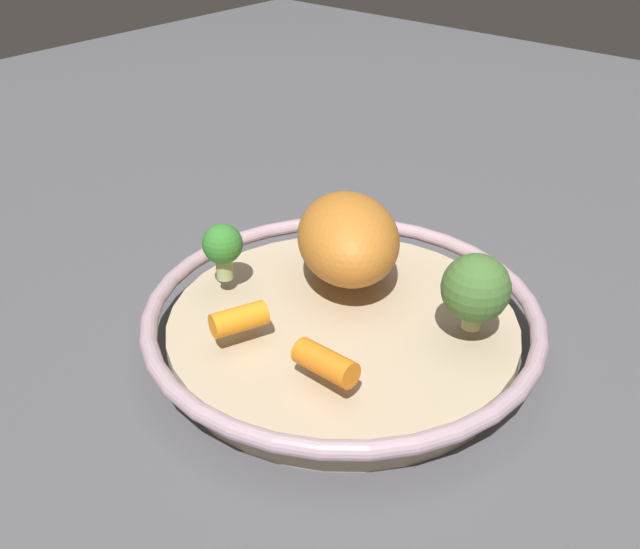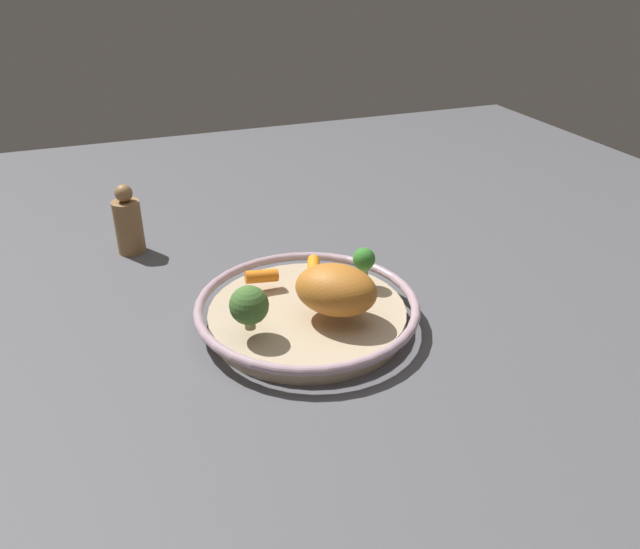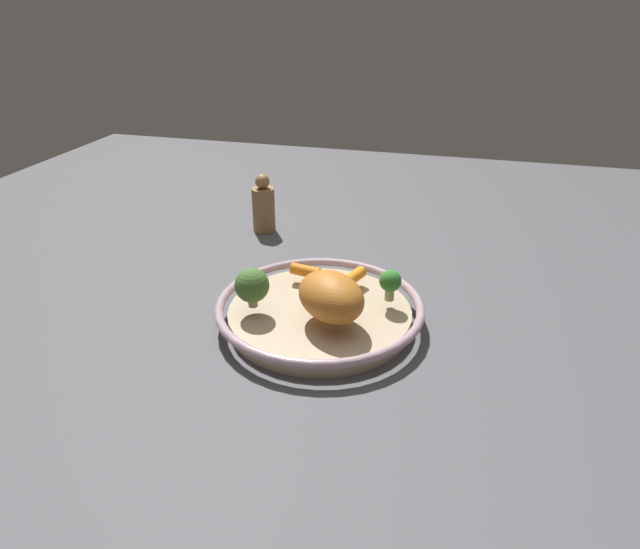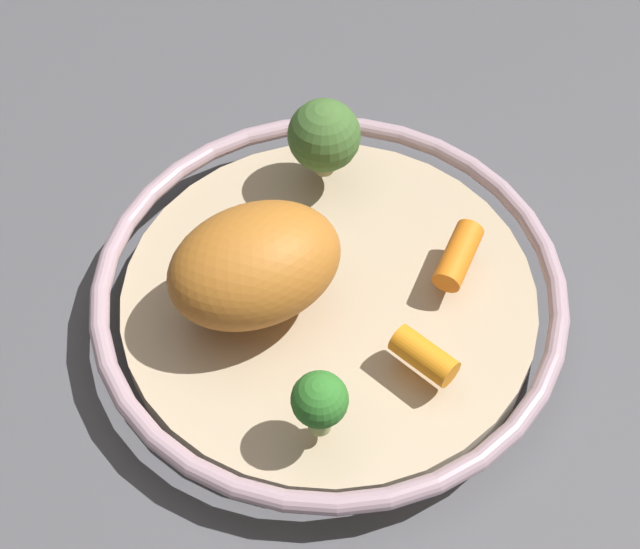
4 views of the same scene
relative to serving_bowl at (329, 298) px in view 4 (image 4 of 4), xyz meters
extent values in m
plane|color=#4C4C51|center=(0.00, 0.00, -0.02)|extent=(2.27, 2.27, 0.00)
cylinder|color=tan|center=(0.00, 0.00, -0.01)|extent=(0.31, 0.31, 0.03)
torus|color=#AC8F9B|center=(0.00, 0.00, 0.01)|extent=(0.35, 0.35, 0.01)
ellipsoid|color=#B96C25|center=(-0.03, 0.04, 0.06)|extent=(0.15, 0.15, 0.07)
cylinder|color=orange|center=(-0.04, -0.08, 0.03)|extent=(0.04, 0.05, 0.02)
cylinder|color=orange|center=(0.05, -0.08, 0.03)|extent=(0.06, 0.02, 0.02)
cylinder|color=tan|center=(0.10, 0.04, 0.03)|extent=(0.02, 0.02, 0.01)
sphere|color=#41692E|center=(0.10, 0.04, 0.06)|extent=(0.06, 0.06, 0.06)
cylinder|color=#96AB66|center=(-0.11, -0.04, 0.03)|extent=(0.02, 0.02, 0.02)
sphere|color=#307729|center=(-0.11, -0.04, 0.06)|extent=(0.04, 0.04, 0.04)
camera|label=1|loc=(0.32, -0.41, 0.37)|focal=40.51mm
camera|label=2|loc=(0.27, 0.78, 0.51)|focal=34.95mm
camera|label=3|loc=(-0.21, 0.79, 0.49)|focal=31.82mm
camera|label=4|loc=(-0.38, -0.14, 0.58)|focal=53.32mm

